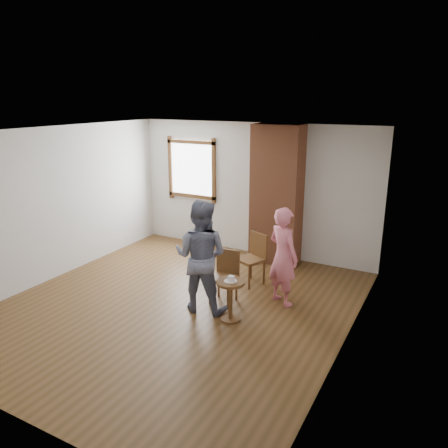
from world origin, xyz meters
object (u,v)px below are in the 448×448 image
at_px(man, 201,256).
at_px(person_pink, 283,256).
at_px(stoneware_crock, 257,249).
at_px(dining_chair_right, 225,273).
at_px(side_table, 230,294).
at_px(dining_chair_left, 254,256).

height_order(man, person_pink, man).
bearing_deg(stoneware_crock, dining_chair_right, -80.67).
distance_m(dining_chair_right, person_pink, 0.92).
bearing_deg(dining_chair_right, man, -116.68).
relative_size(side_table, person_pink, 0.39).
distance_m(stoneware_crock, person_pink, 1.97).
bearing_deg(stoneware_crock, person_pink, -54.09).
bearing_deg(person_pink, dining_chair_right, 50.18).
relative_size(side_table, man, 0.36).
bearing_deg(man, dining_chair_right, -123.34).
relative_size(dining_chair_right, side_table, 1.36).
distance_m(stoneware_crock, dining_chair_left, 1.16).
bearing_deg(side_table, man, 169.19).
bearing_deg(side_table, dining_chair_right, 125.06).
bearing_deg(person_pink, man, 64.30).
xyz_separation_m(dining_chair_right, person_pink, (0.80, 0.35, 0.30)).
bearing_deg(dining_chair_right, side_table, -57.72).
bearing_deg(man, side_table, 159.76).
bearing_deg(person_pink, side_table, 89.53).
bearing_deg(dining_chair_left, dining_chair_right, -73.28).
relative_size(stoneware_crock, person_pink, 0.27).
height_order(dining_chair_right, man, man).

